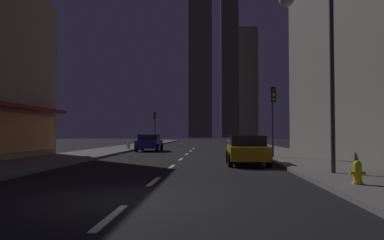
{
  "coord_description": "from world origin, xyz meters",
  "views": [
    {
      "loc": [
        1.87,
        -8.89,
        1.56
      ],
      "look_at": [
        0.0,
        26.19,
        2.8
      ],
      "focal_mm": 35.14,
      "sensor_mm": 36.0,
      "label": 1
    }
  ],
  "objects_px": {
    "car_parked_far": "(149,143)",
    "fire_hydrant_far_left": "(128,145)",
    "fire_hydrant_yellow_near": "(358,173)",
    "traffic_light_far_left": "(155,121)",
    "car_parked_near": "(247,150)",
    "street_lamp_right": "(309,37)",
    "traffic_light_near_right": "(273,106)"
  },
  "relations": [
    {
      "from": "fire_hydrant_yellow_near",
      "to": "street_lamp_right",
      "type": "bearing_deg",
      "value": 99.75
    },
    {
      "from": "fire_hydrant_yellow_near",
      "to": "traffic_light_near_right",
      "type": "height_order",
      "value": "traffic_light_near_right"
    },
    {
      "from": "fire_hydrant_far_left",
      "to": "street_lamp_right",
      "type": "relative_size",
      "value": 0.1
    },
    {
      "from": "car_parked_near",
      "to": "fire_hydrant_yellow_near",
      "type": "bearing_deg",
      "value": -74.1
    },
    {
      "from": "fire_hydrant_far_left",
      "to": "traffic_light_far_left",
      "type": "distance_m",
      "value": 13.67
    },
    {
      "from": "traffic_light_near_right",
      "to": "street_lamp_right",
      "type": "distance_m",
      "value": 9.03
    },
    {
      "from": "street_lamp_right",
      "to": "fire_hydrant_far_left",
      "type": "bearing_deg",
      "value": 118.34
    },
    {
      "from": "traffic_light_near_right",
      "to": "street_lamp_right",
      "type": "bearing_deg",
      "value": -90.78
    },
    {
      "from": "car_parked_near",
      "to": "traffic_light_near_right",
      "type": "relative_size",
      "value": 1.01
    },
    {
      "from": "car_parked_near",
      "to": "traffic_light_far_left",
      "type": "bearing_deg",
      "value": 107.28
    },
    {
      "from": "fire_hydrant_far_left",
      "to": "traffic_light_far_left",
      "type": "bearing_deg",
      "value": 88.29
    },
    {
      "from": "car_parked_far",
      "to": "fire_hydrant_far_left",
      "type": "height_order",
      "value": "car_parked_far"
    },
    {
      "from": "traffic_light_near_right",
      "to": "traffic_light_far_left",
      "type": "height_order",
      "value": "same"
    },
    {
      "from": "car_parked_far",
      "to": "traffic_light_far_left",
      "type": "height_order",
      "value": "traffic_light_far_left"
    },
    {
      "from": "car_parked_near",
      "to": "fire_hydrant_far_left",
      "type": "distance_m",
      "value": 18.49
    },
    {
      "from": "fire_hydrant_far_left",
      "to": "traffic_light_far_left",
      "type": "xyz_separation_m",
      "value": [
        0.4,
        13.39,
        2.74
      ]
    },
    {
      "from": "traffic_light_near_right",
      "to": "traffic_light_far_left",
      "type": "bearing_deg",
      "value": 113.36
    },
    {
      "from": "car_parked_far",
      "to": "fire_hydrant_yellow_near",
      "type": "bearing_deg",
      "value": -66.55
    },
    {
      "from": "car_parked_near",
      "to": "car_parked_far",
      "type": "bearing_deg",
      "value": 117.5
    },
    {
      "from": "fire_hydrant_far_left",
      "to": "traffic_light_near_right",
      "type": "xyz_separation_m",
      "value": [
        11.4,
        -12.08,
        2.74
      ]
    },
    {
      "from": "car_parked_far",
      "to": "fire_hydrant_far_left",
      "type": "bearing_deg",
      "value": 138.48
    },
    {
      "from": "car_parked_far",
      "to": "fire_hydrant_yellow_near",
      "type": "height_order",
      "value": "car_parked_far"
    },
    {
      "from": "car_parked_near",
      "to": "traffic_light_far_left",
      "type": "distance_m",
      "value": 30.74
    },
    {
      "from": "traffic_light_far_left",
      "to": "car_parked_near",
      "type": "bearing_deg",
      "value": -72.72
    },
    {
      "from": "fire_hydrant_far_left",
      "to": "car_parked_far",
      "type": "bearing_deg",
      "value": -41.52
    },
    {
      "from": "car_parked_far",
      "to": "traffic_light_near_right",
      "type": "xyz_separation_m",
      "value": [
        9.1,
        -10.04,
        2.45
      ]
    },
    {
      "from": "fire_hydrant_yellow_near",
      "to": "traffic_light_near_right",
      "type": "distance_m",
      "value": 12.18
    },
    {
      "from": "street_lamp_right",
      "to": "car_parked_far",
      "type": "bearing_deg",
      "value": 115.44
    },
    {
      "from": "street_lamp_right",
      "to": "traffic_light_far_left",
      "type": "bearing_deg",
      "value": 107.6
    },
    {
      "from": "car_parked_near",
      "to": "traffic_light_far_left",
      "type": "relative_size",
      "value": 1.01
    },
    {
      "from": "fire_hydrant_far_left",
      "to": "car_parked_near",
      "type": "bearing_deg",
      "value": -59.09
    },
    {
      "from": "fire_hydrant_yellow_near",
      "to": "fire_hydrant_far_left",
      "type": "distance_m",
      "value": 26.69
    }
  ]
}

